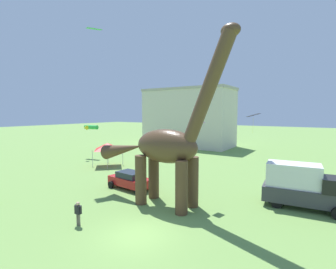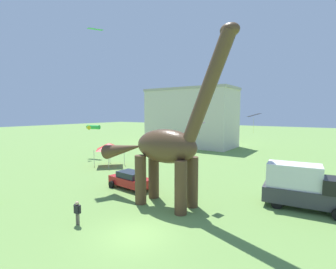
# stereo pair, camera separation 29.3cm
# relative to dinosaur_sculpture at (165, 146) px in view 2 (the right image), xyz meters

# --- Properties ---
(ground_plane) EXTENTS (240.00, 240.00, 0.00)m
(ground_plane) POSITION_rel_dinosaur_sculpture_xyz_m (1.20, -4.71, -4.45)
(ground_plane) COLOR #6B9347
(dinosaur_sculpture) EXTENTS (11.77, 2.49, 12.31)m
(dinosaur_sculpture) POSITION_rel_dinosaur_sculpture_xyz_m (0.00, 0.00, 0.00)
(dinosaur_sculpture) COLOR #513823
(dinosaur_sculpture) RESTS_ON ground_plane
(parked_sedan_left) EXTENTS (4.36, 2.19, 1.55)m
(parked_sedan_left) POSITION_rel_dinosaur_sculpture_xyz_m (-4.93, 1.55, -3.65)
(parked_sedan_left) COLOR red
(parked_sedan_left) RESTS_ON ground_plane
(parked_box_truck) EXTENTS (5.78, 2.65, 3.20)m
(parked_box_truck) POSITION_rel_dinosaur_sculpture_xyz_m (8.66, 4.93, -2.80)
(parked_box_truck) COLOR #38383D
(parked_box_truck) RESTS_ON ground_plane
(person_photographer) EXTENTS (0.56, 0.25, 1.49)m
(person_photographer) POSITION_rel_dinosaur_sculpture_xyz_m (-2.59, -5.77, -3.55)
(person_photographer) COLOR #6B6056
(person_photographer) RESTS_ON ground_plane
(festival_canopy_tent) EXTENTS (3.15, 3.15, 3.00)m
(festival_canopy_tent) POSITION_rel_dinosaur_sculpture_xyz_m (-13.79, 7.16, -1.91)
(festival_canopy_tent) COLOR #B2B2B7
(festival_canopy_tent) RESTS_ON ground_plane
(kite_high_right) EXTENTS (0.69, 0.84, 0.92)m
(kite_high_right) POSITION_rel_dinosaur_sculpture_xyz_m (1.73, 2.10, 1.63)
(kite_high_right) COLOR purple
(kite_apex) EXTENTS (1.70, 1.86, 0.23)m
(kite_apex) POSITION_rel_dinosaur_sculpture_xyz_m (-10.54, 2.67, 10.95)
(kite_apex) COLOR green
(kite_near_high) EXTENTS (1.37, 1.55, 1.62)m
(kite_near_high) POSITION_rel_dinosaur_sculpture_xyz_m (4.88, 5.34, 2.24)
(kite_near_high) COLOR black
(kite_trailing) EXTENTS (2.37, 2.13, 0.67)m
(kite_trailing) POSITION_rel_dinosaur_sculpture_xyz_m (-20.44, 9.90, 0.20)
(kite_trailing) COLOR green
(background_building_block) EXTENTS (18.07, 8.58, 11.75)m
(background_building_block) POSITION_rel_dinosaur_sculpture_xyz_m (-14.39, 30.06, 1.43)
(background_building_block) COLOR beige
(background_building_block) RESTS_ON ground_plane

